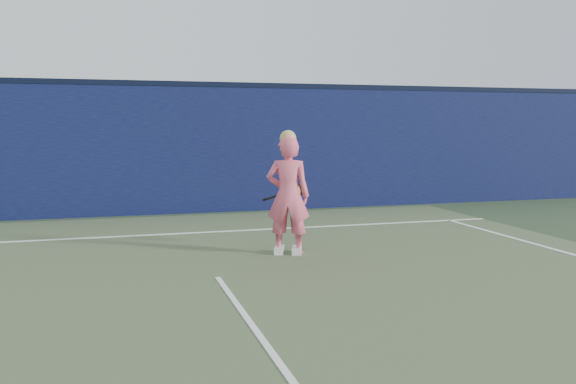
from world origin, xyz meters
name	(u,v)px	position (x,y,z in m)	size (l,w,h in m)	color
ground	(235,303)	(0.00, 0.00, 0.00)	(80.00, 80.00, 0.00)	#2A4128
court_surface	(294,384)	(0.00, -2.00, 0.00)	(11.00, 16.00, 0.01)	#435132
backstop_wall	(169,150)	(0.00, 6.50, 1.25)	(24.00, 0.40, 2.50)	#0C0D35
wall_cap	(168,84)	(0.00, 6.50, 2.55)	(24.00, 0.42, 0.10)	black
player	(288,195)	(1.15, 2.05, 0.81)	(0.68, 0.56, 1.68)	#F05D7B
racket	(290,192)	(1.31, 2.49, 0.79)	(0.57, 0.16, 0.31)	black
court_lines	(242,311)	(0.00, -0.33, 0.01)	(11.00, 12.04, 0.01)	white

